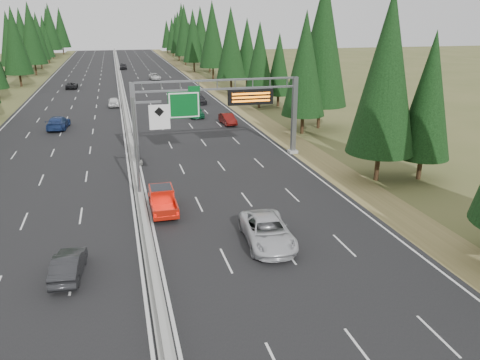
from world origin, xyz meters
name	(u,v)px	position (x,y,z in m)	size (l,w,h in m)	color
road	(122,95)	(0.00, 80.00, 0.04)	(32.00, 260.00, 0.08)	black
shoulder_right	(217,91)	(17.80, 80.00, 0.03)	(3.60, 260.00, 0.06)	olive
shoulder_left	(17,99)	(-17.80, 80.00, 0.03)	(3.60, 260.00, 0.06)	#4C5326
median_barrier	(122,93)	(0.00, 80.00, 0.41)	(0.70, 260.00, 0.85)	gray
sign_gantry	(224,107)	(8.92, 34.88, 5.27)	(16.75, 0.98, 7.80)	slate
hov_sign_pole	(144,143)	(0.58, 24.97, 4.72)	(2.80, 0.50, 8.00)	slate
tree_row_right	(249,44)	(22.02, 72.21, 9.11)	(10.97, 237.93, 18.60)	black
silver_minivan	(267,231)	(7.23, 15.98, 0.90)	(2.72, 5.90, 1.64)	silver
red_pickup	(162,198)	(1.50, 23.17, 0.97)	(1.76, 4.94, 1.61)	black
car_ahead_green	(195,111)	(9.58, 56.21, 0.90)	(1.94, 4.83, 1.64)	#145B37
car_ahead_dkred	(228,119)	(12.89, 50.28, 0.77)	(1.46, 4.19, 1.38)	#5C0F0D
car_ahead_dkgrey	(200,99)	(12.11, 66.94, 0.72)	(1.79, 4.41, 1.28)	black
car_ahead_white	(155,77)	(7.82, 100.49, 0.76)	(2.25, 4.88, 1.36)	silver
car_ahead_far	(123,66)	(1.50, 125.79, 0.89)	(1.92, 4.76, 1.62)	black
car_onc_near	(68,265)	(-4.37, 15.00, 0.75)	(1.43, 4.09, 1.35)	black
car_onc_blue	(58,123)	(-8.45, 53.08, 0.88)	(2.25, 5.53, 1.61)	navy
car_onc_white	(114,102)	(-1.50, 67.67, 0.82)	(1.74, 4.32, 1.47)	white
car_onc_far	(72,85)	(-9.43, 90.32, 0.73)	(2.16, 4.67, 1.30)	black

